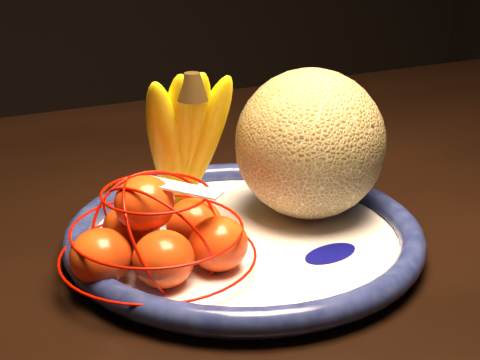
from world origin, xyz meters
name	(u,v)px	position (x,y,z in m)	size (l,w,h in m)	color
dining_table	(344,244)	(0.03, 0.03, 0.71)	(1.63, 1.03, 0.79)	black
fruit_bowl	(244,236)	(-0.16, -0.08, 0.81)	(0.35, 0.35, 0.03)	white
cantaloupe	(310,144)	(-0.07, -0.06, 0.88)	(0.16, 0.16, 0.16)	olive
banana_bunch	(184,137)	(-0.20, -0.01, 0.89)	(0.12, 0.11, 0.17)	yellow
mandarin_bag	(159,236)	(-0.26, -0.11, 0.84)	(0.22, 0.22, 0.11)	#F95311
price_tag	(181,188)	(-0.24, -0.12, 0.88)	(0.07, 0.03, 0.00)	white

